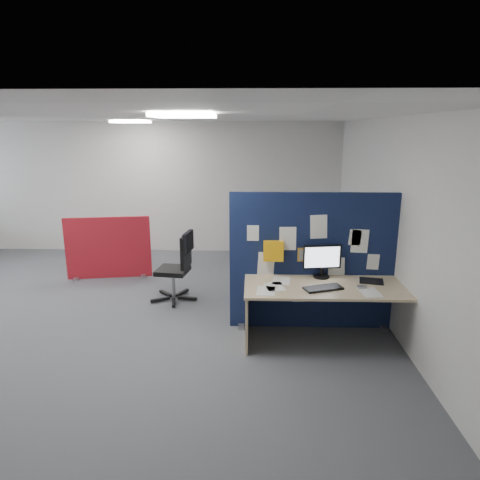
{
  "coord_description": "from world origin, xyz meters",
  "views": [
    {
      "loc": [
        2.69,
        -5.36,
        2.54
      ],
      "look_at": [
        2.51,
        0.57,
        1.0
      ],
      "focal_mm": 32.0,
      "sensor_mm": 36.0,
      "label": 1
    }
  ],
  "objects_px": {
    "office_chair": "(179,263)",
    "monitor_main": "(322,260)",
    "main_desk": "(325,296)",
    "red_divider": "(108,248)",
    "navy_divider": "(313,262)"
  },
  "relations": [
    {
      "from": "navy_divider",
      "to": "red_divider",
      "type": "distance_m",
      "value": 3.78
    },
    {
      "from": "monitor_main",
      "to": "main_desk",
      "type": "bearing_deg",
      "value": -92.53
    },
    {
      "from": "main_desk",
      "to": "monitor_main",
      "type": "distance_m",
      "value": 0.46
    },
    {
      "from": "red_divider",
      "to": "office_chair",
      "type": "bearing_deg",
      "value": -44.63
    },
    {
      "from": "red_divider",
      "to": "office_chair",
      "type": "height_order",
      "value": "red_divider"
    },
    {
      "from": "main_desk",
      "to": "navy_divider",
      "type": "bearing_deg",
      "value": 107.9
    },
    {
      "from": "red_divider",
      "to": "office_chair",
      "type": "distance_m",
      "value": 1.73
    },
    {
      "from": "navy_divider",
      "to": "monitor_main",
      "type": "distance_m",
      "value": 0.17
    },
    {
      "from": "main_desk",
      "to": "office_chair",
      "type": "relative_size",
      "value": 1.85
    },
    {
      "from": "navy_divider",
      "to": "red_divider",
      "type": "height_order",
      "value": "navy_divider"
    },
    {
      "from": "navy_divider",
      "to": "main_desk",
      "type": "height_order",
      "value": "navy_divider"
    },
    {
      "from": "main_desk",
      "to": "monitor_main",
      "type": "height_order",
      "value": "monitor_main"
    },
    {
      "from": "office_chair",
      "to": "monitor_main",
      "type": "bearing_deg",
      "value": -17.66
    },
    {
      "from": "navy_divider",
      "to": "red_divider",
      "type": "xyz_separation_m",
      "value": [
        -3.28,
        1.84,
        -0.36
      ]
    },
    {
      "from": "main_desk",
      "to": "red_divider",
      "type": "bearing_deg",
      "value": 147.14
    }
  ]
}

